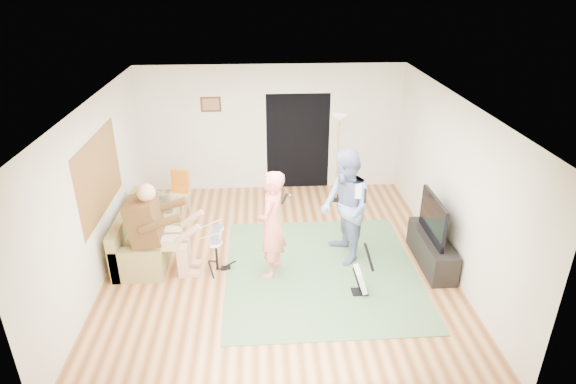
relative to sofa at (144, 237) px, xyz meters
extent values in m
plane|color=brown|center=(2.29, -0.47, -0.26)|extent=(6.00, 6.00, 0.00)
plane|color=white|center=(2.29, -0.47, 2.44)|extent=(6.00, 6.00, 0.00)
plane|color=#99662F|center=(-0.46, -0.27, 1.29)|extent=(0.00, 2.05, 2.05)
plane|color=black|center=(2.84, 2.52, 0.79)|extent=(2.10, 0.00, 2.10)
cube|color=#3F2314|center=(1.04, 2.52, 1.64)|extent=(0.42, 0.03, 0.32)
cube|color=#4A7145|center=(2.96, -0.80, -0.26)|extent=(3.06, 3.27, 0.02)
cube|color=olive|center=(0.09, 0.00, -0.07)|extent=(0.79, 1.58, 0.39)
cube|color=olive|center=(-0.25, 0.00, 0.13)|extent=(0.15, 1.96, 0.79)
cube|color=olive|center=(0.09, 0.88, 0.02)|extent=(0.79, 0.19, 0.56)
cube|color=olive|center=(0.09, -0.88, 0.02)|extent=(0.79, 0.19, 0.56)
cube|color=#573718|center=(0.24, -0.65, 0.66)|extent=(0.43, 0.56, 0.71)
sphere|color=tan|center=(0.31, -0.65, 1.14)|extent=(0.28, 0.28, 0.28)
cylinder|color=black|center=(1.29, -0.65, 0.05)|extent=(0.04, 0.04, 0.59)
cube|color=white|center=(1.29, -0.65, 0.34)|extent=(0.11, 0.59, 0.03)
imported|color=#FF7B6E|center=(2.17, -0.79, 0.61)|extent=(0.60, 0.74, 1.75)
imported|color=#7480AA|center=(3.36, -0.44, 0.69)|extent=(0.89, 1.05, 1.91)
cube|color=black|center=(3.47, -1.41, -0.25)|extent=(0.24, 0.20, 0.03)
cube|color=silver|center=(3.47, -1.41, -0.01)|extent=(0.19, 0.28, 0.38)
cylinder|color=black|center=(3.57, -1.41, 0.37)|extent=(0.20, 0.04, 0.49)
cylinder|color=black|center=(3.60, 1.84, -0.25)|extent=(0.33, 0.33, 0.03)
cylinder|color=tan|center=(3.60, 1.84, 0.62)|extent=(0.04, 0.04, 1.73)
cone|color=white|center=(3.60, 1.84, 1.51)|extent=(0.29, 0.29, 0.12)
cube|color=tan|center=(0.40, 1.34, 0.13)|extent=(0.46, 0.46, 0.04)
cube|color=orange|center=(0.40, 1.51, 0.43)|extent=(0.36, 0.17, 0.37)
cube|color=black|center=(4.79, -0.68, -0.01)|extent=(0.40, 1.40, 0.50)
cube|color=black|center=(4.74, -0.68, 0.59)|extent=(0.06, 1.05, 0.69)
camera|label=1|loc=(2.04, -7.25, 4.18)|focal=30.00mm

